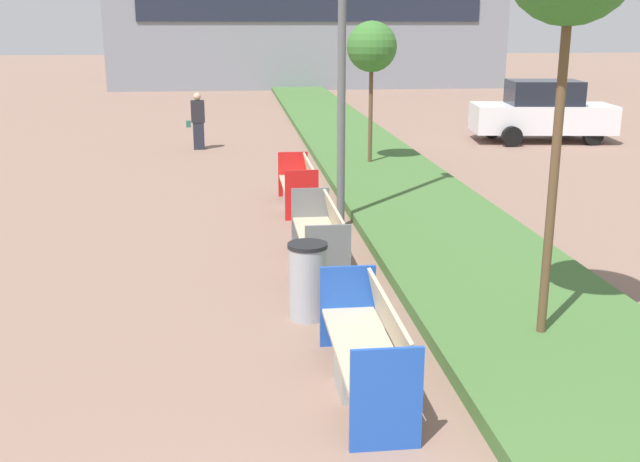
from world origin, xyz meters
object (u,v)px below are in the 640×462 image
Objects in this scene: bench_blue_frame at (368,356)px; parked_car_distant at (542,112)px; sapling_tree_far at (372,48)px; pedestrian_walking at (198,121)px; bench_red_frame at (299,189)px; litter_bin at (308,281)px; bench_grey_frame at (321,241)px.

parked_car_distant is (8.18, 15.49, 0.54)m from bench_blue_frame.
bench_blue_frame is at bearing -100.32° from sapling_tree_far.
pedestrian_walking is (-4.39, 3.53, -2.14)m from sapling_tree_far.
pedestrian_walking is 0.37× the size of parked_car_distant.
litter_bin is (-0.40, -5.77, 0.11)m from bench_red_frame.
litter_bin reaches higher than bench_red_frame.
sapling_tree_far reaches higher than litter_bin.
parked_car_distant is at bearing 43.47° from bench_red_frame.
bench_blue_frame is 0.62× the size of sapling_tree_far.
sapling_tree_far is at bearing 74.49° from bench_grey_frame.
bench_grey_frame is 8.33m from sapling_tree_far.
bench_blue_frame is at bearing -78.50° from litter_bin.
sapling_tree_far reaches higher than bench_grey_frame.
litter_bin is at bearing 101.50° from bench_blue_frame.
sapling_tree_far is at bearing 75.40° from litter_bin.
litter_bin is at bearing -114.81° from parked_car_distant.
bench_red_frame is 2.16× the size of litter_bin.
bench_red_frame is at bearing -73.03° from pedestrian_walking.
litter_bin is at bearing -104.60° from sapling_tree_far.
bench_grey_frame is (0.00, 4.00, 0.00)m from bench_blue_frame.
bench_red_frame is at bearing 86.06° from litter_bin.
bench_grey_frame is at bearing -78.50° from pedestrian_walking.
sapling_tree_far is (2.12, 7.63, 2.58)m from bench_grey_frame.
bench_grey_frame is at bearing -105.51° from sapling_tree_far.
bench_blue_frame is 2.01m from litter_bin.
bench_blue_frame and bench_red_frame have the same top height.
bench_grey_frame is 1.15× the size of bench_red_frame.
bench_red_frame is at bearing 90.01° from bench_blue_frame.
pedestrian_walking reaches higher than bench_blue_frame.
litter_bin is (-0.40, 1.96, 0.11)m from bench_blue_frame.
bench_blue_frame is 4.00m from bench_grey_frame.
parked_car_distant is at bearing 32.48° from sapling_tree_far.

